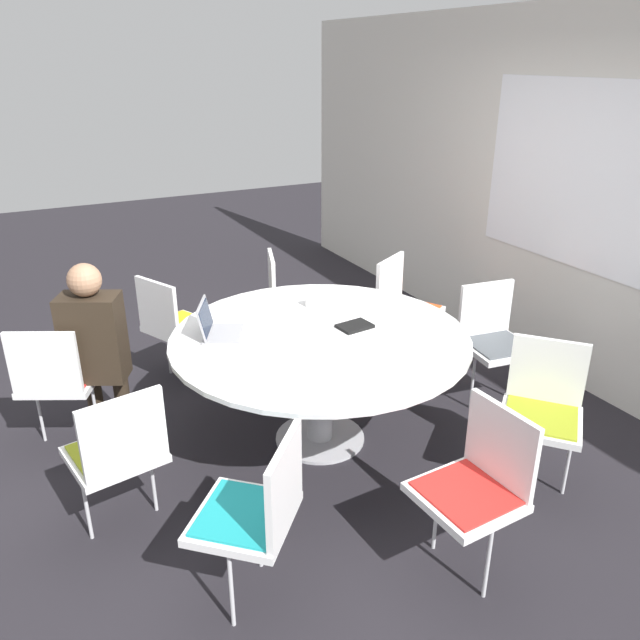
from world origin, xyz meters
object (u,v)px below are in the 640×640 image
object	(u,v)px
chair_0	(56,375)
laptop	(216,327)
chair_6	(403,302)
person_0	(95,341)
chair_5	(494,335)
chair_8	(173,321)
chair_2	(257,507)
chair_3	(478,480)
spiral_notebook	(355,326)
coffee_cup	(311,301)
chair_4	(543,404)
chair_1	(118,448)
chair_7	(288,295)

from	to	relation	value
chair_0	laptop	world-z (taller)	laptop
chair_6	person_0	world-z (taller)	person_0
chair_5	chair_8	xyz separation A→B (m)	(-1.28, -1.95, 0.00)
chair_5	person_0	distance (m)	2.67
chair_2	laptop	world-z (taller)	laptop
chair_3	chair_0	bearing A→B (deg)	36.00
chair_0	chair_2	bearing A→B (deg)	-42.55
spiral_notebook	coffee_cup	xyz separation A→B (m)	(-0.45, -0.09, 0.03)
coffee_cup	chair_0	bearing A→B (deg)	-97.70
chair_8	spiral_notebook	distance (m)	1.48
chair_4	chair_1	bearing A→B (deg)	32.45
chair_2	chair_8	size ratio (longest dim) A/B	1.00
chair_8	person_0	bearing A→B (deg)	-73.50
chair_0	chair_3	size ratio (longest dim) A/B	1.00
chair_3	coffee_cup	world-z (taller)	chair_3
chair_5	laptop	size ratio (longest dim) A/B	2.33
chair_5	chair_7	xyz separation A→B (m)	(-1.38, -0.96, 0.00)
chair_0	chair_4	world-z (taller)	same
chair_2	laptop	bearing A→B (deg)	30.40
chair_3	chair_8	world-z (taller)	same
chair_1	laptop	size ratio (longest dim) A/B	2.33
coffee_cup	chair_1	bearing A→B (deg)	-62.79
chair_7	chair_3	bearing A→B (deg)	13.91
chair_3	spiral_notebook	world-z (taller)	chair_3
chair_5	spiral_notebook	world-z (taller)	chair_5
chair_1	coffee_cup	distance (m)	1.66
chair_2	chair_4	distance (m)	1.77
person_0	spiral_notebook	distance (m)	1.61
chair_3	chair_2	bearing A→B (deg)	70.28
person_0	chair_0	bearing A→B (deg)	-160.93
spiral_notebook	chair_7	bearing A→B (deg)	174.74
laptop	chair_2	bearing A→B (deg)	-164.95
chair_7	person_0	distance (m)	1.73
chair_4	chair_6	bearing A→B (deg)	-47.73
laptop	chair_1	bearing A→B (deg)	155.56
chair_2	chair_4	world-z (taller)	same
chair_2	coffee_cup	xyz separation A→B (m)	(-1.48, 1.00, 0.28)
chair_4	chair_7	bearing A→B (deg)	-27.02
chair_5	chair_4	bearing A→B (deg)	72.07
chair_1	chair_8	xyz separation A→B (m)	(-1.48, 0.68, 0.00)
chair_0	chair_7	size ratio (longest dim) A/B	1.00
chair_7	spiral_notebook	bearing A→B (deg)	13.51
chair_4	spiral_notebook	distance (m)	1.20
chair_6	chair_3	bearing A→B (deg)	34.61
chair_4	coffee_cup	distance (m)	1.62
person_0	chair_8	bearing A→B (deg)	67.99
chair_0	spiral_notebook	size ratio (longest dim) A/B	3.84
spiral_notebook	laptop	bearing A→B (deg)	-109.20
chair_1	chair_8	bearing A→B (deg)	55.23
spiral_notebook	coffee_cup	bearing A→B (deg)	-169.20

